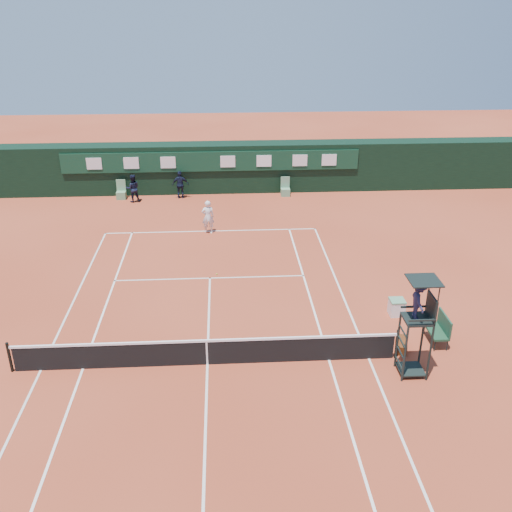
% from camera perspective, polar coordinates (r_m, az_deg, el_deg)
% --- Properties ---
extents(ground, '(90.00, 90.00, 0.00)m').
position_cam_1_polar(ground, '(19.51, -4.88, -10.74)').
color(ground, '#AE4429').
rests_on(ground, ground).
extents(court_lines, '(11.05, 23.85, 0.01)m').
position_cam_1_polar(court_lines, '(19.51, -4.88, -10.72)').
color(court_lines, silver).
rests_on(court_lines, ground).
extents(tennis_net, '(12.90, 0.10, 1.10)m').
position_cam_1_polar(tennis_net, '(19.22, -4.94, -9.50)').
color(tennis_net, black).
rests_on(tennis_net, ground).
extents(back_wall, '(40.00, 1.65, 3.00)m').
position_cam_1_polar(back_wall, '(36.01, -4.45, 8.83)').
color(back_wall, black).
rests_on(back_wall, ground).
extents(linesman_chair_left, '(0.55, 0.50, 1.15)m').
position_cam_1_polar(linesman_chair_left, '(35.69, -13.32, 6.09)').
color(linesman_chair_left, '#5F9164').
rests_on(linesman_chair_left, ground).
extents(linesman_chair_right, '(0.55, 0.50, 1.15)m').
position_cam_1_polar(linesman_chair_right, '(35.36, 2.95, 6.55)').
color(linesman_chair_right, '#609369').
rests_on(linesman_chair_right, ground).
extents(umpire_chair, '(0.96, 0.95, 3.42)m').
position_cam_1_polar(umpire_chair, '(18.42, 15.95, -4.98)').
color(umpire_chair, black).
rests_on(umpire_chair, ground).
extents(player_bench, '(0.55, 1.20, 1.10)m').
position_cam_1_polar(player_bench, '(21.25, 17.91, -6.84)').
color(player_bench, '#183C25').
rests_on(player_bench, ground).
extents(tennis_bag, '(0.63, 0.97, 0.33)m').
position_cam_1_polar(tennis_bag, '(20.74, 14.32, -8.59)').
color(tennis_bag, black).
rests_on(tennis_bag, ground).
extents(cooler, '(0.57, 0.57, 0.65)m').
position_cam_1_polar(cooler, '(22.70, 13.89, -4.98)').
color(cooler, silver).
rests_on(cooler, ground).
extents(tennis_ball, '(0.06, 0.06, 0.06)m').
position_cam_1_polar(tennis_ball, '(25.28, -3.95, -1.82)').
color(tennis_ball, '#BCD130').
rests_on(tennis_ball, ground).
extents(player, '(0.68, 0.48, 1.75)m').
position_cam_1_polar(player, '(29.54, -4.83, 3.93)').
color(player, white).
rests_on(player, ground).
extents(ball_kid_left, '(0.93, 0.79, 1.67)m').
position_cam_1_polar(ball_kid_left, '(34.82, -12.21, 6.63)').
color(ball_kid_left, black).
rests_on(ball_kid_left, ground).
extents(ball_kid_right, '(1.02, 0.48, 1.69)m').
position_cam_1_polar(ball_kid_right, '(35.01, -7.57, 7.09)').
color(ball_kid_right, black).
rests_on(ball_kid_right, ground).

